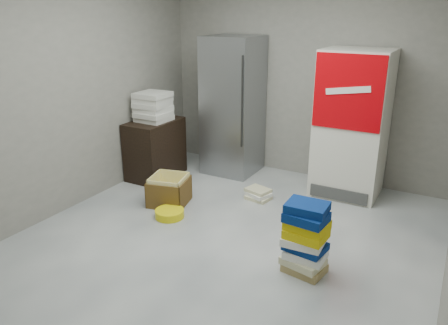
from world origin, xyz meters
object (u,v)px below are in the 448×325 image
phonebook_stack_main (305,239)px  cardboard_box (169,192)px  steel_fridge (233,106)px  coke_cooler (352,124)px  wood_shelf (155,149)px

phonebook_stack_main → cardboard_box: size_ratio=1.27×
steel_fridge → cardboard_box: (-0.13, -1.38, -0.80)m
coke_cooler → cardboard_box: (-1.78, -1.38, -0.76)m
phonebook_stack_main → cardboard_box: (-1.92, 0.60, -0.19)m
coke_cooler → wood_shelf: (-2.48, -0.72, -0.50)m
wood_shelf → cardboard_box: wood_shelf is taller
cardboard_box → wood_shelf: bearing=122.6°
phonebook_stack_main → cardboard_box: bearing=166.2°
coke_cooler → wood_shelf: bearing=-163.7°
phonebook_stack_main → cardboard_box: 2.02m
steel_fridge → cardboard_box: bearing=-95.5°
steel_fridge → wood_shelf: bearing=-138.7°
coke_cooler → phonebook_stack_main: 2.07m
steel_fridge → phonebook_stack_main: size_ratio=2.82×
coke_cooler → wood_shelf: coke_cooler is taller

